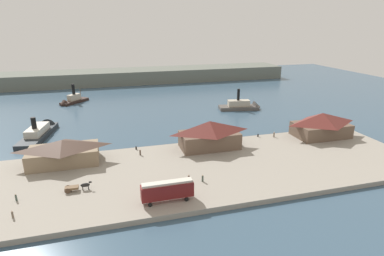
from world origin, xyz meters
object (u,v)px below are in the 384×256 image
(mooring_post_east, at_px, (258,135))
(ferry_approaching_east, at_px, (41,131))
(ferry_shed_east_terminal, at_px, (321,124))
(pedestrian_walking_east, at_px, (203,178))
(pedestrian_standing_center, at_px, (189,179))
(mooring_post_west, at_px, (136,148))
(ferry_mid_harbor, at_px, (244,106))
(ferry_approaching_west, at_px, (72,100))
(pedestrian_walking_west, at_px, (140,152))
(street_tram, at_px, (167,190))
(horse_cart, at_px, (77,187))
(ferry_shed_central_terminal, at_px, (210,134))
(pedestrian_near_east_shed, at_px, (274,135))
(pedestrian_near_cart, at_px, (16,198))
(ferry_shed_customs_shed, at_px, (63,151))
(pedestrian_by_tram, at_px, (12,215))

(mooring_post_east, distance_m, ferry_approaching_east, 72.34)
(ferry_shed_east_terminal, distance_m, pedestrian_walking_east, 49.77)
(ferry_approaching_east, bearing_deg, pedestrian_standing_center, -50.79)
(pedestrian_standing_center, xyz_separation_m, mooring_post_east, (29.28, 23.18, -0.36))
(mooring_post_west, xyz_separation_m, ferry_mid_harbor, (50.60, 36.77, -0.29))
(ferry_approaching_west, bearing_deg, pedestrian_walking_west, -72.03)
(pedestrian_walking_east, bearing_deg, ferry_shed_east_terminal, 22.64)
(pedestrian_walking_west, relative_size, ferry_mid_harbor, 0.09)
(street_tram, bearing_deg, mooring_post_west, 96.21)
(pedestrian_standing_center, bearing_deg, street_tram, -133.01)
(mooring_post_west, bearing_deg, horse_cart, -126.47)
(mooring_post_east, relative_size, ferry_mid_harbor, 0.05)
(pedestrian_standing_center, xyz_separation_m, ferry_approaching_west, (-32.37, 90.75, -0.55))
(ferry_shed_central_terminal, xyz_separation_m, pedestrian_near_east_shed, (22.78, 2.83, -3.32))
(ferry_shed_central_terminal, xyz_separation_m, pedestrian_walking_east, (-8.17, -19.45, -3.33))
(ferry_shed_east_terminal, height_order, ferry_approaching_west, ferry_shed_east_terminal)
(pedestrian_walking_east, height_order, mooring_post_east, pedestrian_walking_east)
(pedestrian_near_east_shed, bearing_deg, mooring_post_east, 160.55)
(mooring_post_east, xyz_separation_m, ferry_approaching_west, (-61.66, 67.57, -0.19))
(pedestrian_near_east_shed, bearing_deg, pedestrian_walking_east, -144.26)
(mooring_post_west, xyz_separation_m, ferry_approaching_west, (-22.75, 67.75, -0.19))
(ferry_shed_central_terminal, bearing_deg, pedestrian_standing_center, -121.10)
(mooring_post_west, bearing_deg, ferry_mid_harbor, 36.01)
(mooring_post_west, bearing_deg, pedestrian_near_cart, -141.49)
(pedestrian_standing_center, relative_size, ferry_approaching_east, 0.07)
(ferry_shed_east_terminal, bearing_deg, mooring_post_west, 175.46)
(pedestrian_near_east_shed, bearing_deg, ferry_shed_customs_shed, -177.42)
(mooring_post_west, distance_m, ferry_mid_harbor, 62.55)
(ferry_shed_east_terminal, xyz_separation_m, pedestrian_by_tram, (-84.54, -23.08, -3.24))
(pedestrian_standing_center, xyz_separation_m, mooring_post_west, (-9.62, 23.00, -0.36))
(ferry_shed_east_terminal, height_order, mooring_post_east, ferry_shed_east_terminal)
(ferry_approaching_east, bearing_deg, pedestrian_by_tram, -86.49)
(ferry_shed_east_terminal, bearing_deg, ferry_mid_harbor, 100.86)
(pedestrian_near_east_shed, height_order, ferry_approaching_east, ferry_approaching_east)
(pedestrian_standing_center, height_order, mooring_post_east, pedestrian_standing_center)
(street_tram, xyz_separation_m, horse_cart, (-18.25, 9.53, -1.67))
(street_tram, xyz_separation_m, ferry_approaching_west, (-26.00, 97.58, -2.34))
(street_tram, xyz_separation_m, ferry_approaching_east, (-32.44, 54.40, -2.43))
(pedestrian_by_tram, distance_m, mooring_post_east, 70.65)
(mooring_post_east, bearing_deg, pedestrian_standing_center, -141.63)
(ferry_approaching_west, bearing_deg, ferry_shed_central_terminal, -58.81)
(pedestrian_by_tram, distance_m, pedestrian_walking_east, 38.90)
(pedestrian_standing_center, height_order, mooring_post_west, pedestrian_standing_center)
(pedestrian_walking_west, bearing_deg, ferry_approaching_east, 135.82)
(ferry_shed_east_terminal, xyz_separation_m, pedestrian_walking_west, (-57.90, 0.21, -3.16))
(street_tram, height_order, horse_cart, street_tram)
(mooring_post_east, height_order, mooring_post_west, same)
(ferry_approaching_west, bearing_deg, mooring_post_east, -47.62)
(street_tram, distance_m, pedestrian_walking_west, 25.59)
(pedestrian_walking_east, height_order, mooring_post_west, pedestrian_walking_east)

